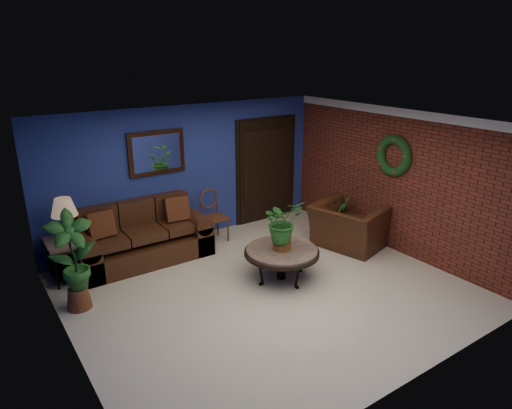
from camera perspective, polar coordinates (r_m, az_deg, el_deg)
floor at (r=6.98m, az=1.33°, el=-10.58°), size 5.50×5.50×0.00m
wall_back at (r=8.51m, az=-8.47°, el=3.87°), size 5.50×0.04×2.50m
wall_left at (r=5.45m, az=-22.94°, el=-6.44°), size 0.04×5.00×2.50m
wall_right_brick at (r=8.29m, az=17.06°, el=2.81°), size 0.04×5.00×2.50m
ceiling at (r=6.14m, az=1.51°, el=10.12°), size 5.50×5.00×0.02m
crown_molding at (r=8.04m, az=17.74°, el=10.88°), size 0.03×5.00×0.14m
wall_mirror at (r=8.13m, az=-12.32°, el=6.33°), size 1.02×0.06×0.77m
closet_door at (r=9.41m, az=1.28°, el=4.28°), size 1.44×0.06×2.18m
wreath at (r=8.17m, az=16.82°, el=5.86°), size 0.16×0.72×0.72m
sofa at (r=8.04m, az=-14.19°, el=-4.41°), size 2.24×0.97×1.01m
coffee_table at (r=7.11m, az=3.23°, el=-6.00°), size 1.17×1.17×0.50m
end_table at (r=7.67m, az=-22.27°, el=-5.12°), size 0.71×0.71×0.65m
table_lamp at (r=7.47m, az=-22.81°, el=-1.13°), size 0.39×0.39×0.65m
side_chair at (r=8.52m, az=-5.48°, el=-0.93°), size 0.44×0.44×0.98m
armchair at (r=8.42m, az=11.49°, el=-2.64°), size 1.33×1.44×0.79m
coffee_plant at (r=6.92m, az=3.31°, el=-2.28°), size 0.63×0.55×0.79m
floor_plant at (r=8.79m, az=10.61°, el=-1.41°), size 0.39×0.32×0.82m
tall_plant at (r=6.66m, az=-21.90°, el=-6.20°), size 0.63×0.44×1.43m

